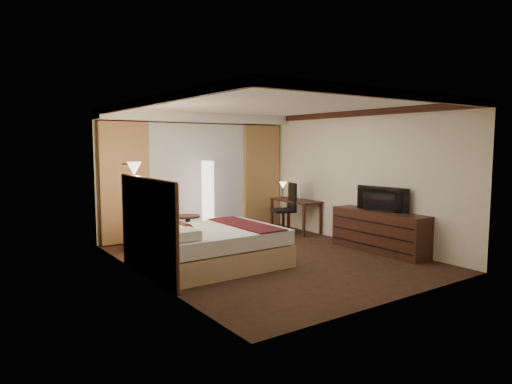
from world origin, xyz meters
TOP-DOWN VIEW (x-y plane):
  - floor at (0.00, 0.00)m, footprint 4.50×5.50m
  - ceiling at (0.00, 0.00)m, footprint 4.50×5.50m
  - back_wall at (0.00, 2.75)m, footprint 4.50×0.02m
  - left_wall at (-2.25, 0.00)m, footprint 0.02×5.50m
  - right_wall at (2.25, 0.00)m, footprint 0.02×5.50m
  - crown_molding at (0.00, 0.00)m, footprint 4.50×5.50m
  - soffit at (0.00, 2.50)m, footprint 4.50×0.50m
  - curtain_sheer at (0.00, 2.67)m, footprint 2.48×0.04m
  - curtain_left_drape at (-1.70, 2.61)m, footprint 1.00×0.14m
  - curtain_right_drape at (1.70, 2.61)m, footprint 1.00×0.14m
  - wall_sconce at (-2.09, 0.96)m, footprint 0.24×0.24m
  - bed at (-1.09, 0.10)m, footprint 2.19×1.71m
  - headboard at (-2.20, 0.10)m, footprint 0.12×2.01m
  - armchair at (-1.55, 1.83)m, footprint 0.93×0.90m
  - side_table at (-0.58, 2.04)m, footprint 0.50×0.50m
  - floor_lamp at (-0.02, 2.18)m, footprint 0.35×0.35m
  - desk at (1.95, 1.59)m, footprint 0.55×1.26m
  - desk_lamp at (1.95, 2.07)m, footprint 0.18×0.18m
  - office_chair at (1.54, 1.54)m, footprint 0.72×0.72m
  - dresser at (2.00, -0.80)m, footprint 0.50×1.98m
  - television at (1.97, -0.80)m, footprint 0.77×1.17m

SIDE VIEW (x-z plane):
  - floor at x=0.00m, z-range -0.01..0.01m
  - side_table at x=-0.58m, z-range 0.00..0.55m
  - bed at x=-1.09m, z-range 0.00..0.64m
  - armchair at x=-1.55m, z-range 0.00..0.73m
  - desk at x=1.95m, z-range 0.00..0.75m
  - dresser at x=2.00m, z-range 0.00..0.77m
  - office_chair at x=1.54m, z-range 0.00..1.17m
  - headboard at x=-2.20m, z-range 0.00..1.50m
  - floor_lamp at x=-0.02m, z-range 0.00..1.68m
  - desk_lamp at x=1.95m, z-range 0.75..1.09m
  - television at x=1.97m, z-range 1.01..1.16m
  - curtain_sheer at x=0.00m, z-range 0.02..2.48m
  - curtain_left_drape at x=-1.70m, z-range 0.02..2.48m
  - curtain_right_drape at x=1.70m, z-range 0.02..2.48m
  - back_wall at x=0.00m, z-range 0.00..2.70m
  - left_wall at x=-2.25m, z-range 0.00..2.70m
  - right_wall at x=2.25m, z-range 0.00..2.70m
  - wall_sconce at x=-2.09m, z-range 1.50..1.74m
  - soffit at x=0.00m, z-range 2.50..2.70m
  - crown_molding at x=0.00m, z-range 2.58..2.70m
  - ceiling at x=0.00m, z-range 2.70..2.71m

